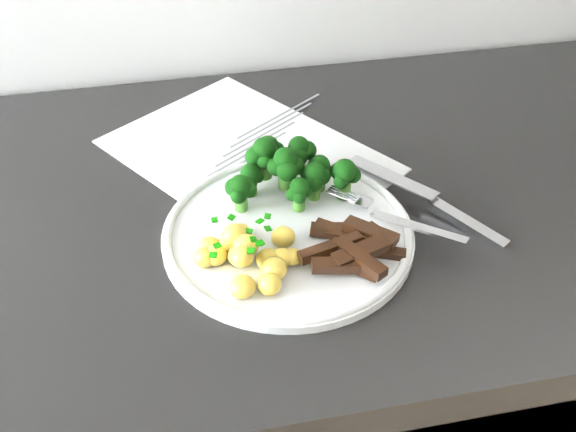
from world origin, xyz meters
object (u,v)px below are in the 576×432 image
(beef_strips, at_px, (352,245))
(fork, at_px, (398,218))
(potatoes, at_px, (246,254))
(plate, at_px, (288,233))
(recipe_paper, at_px, (248,155))
(broccoli, at_px, (289,168))
(counter, at_px, (292,422))
(knife, at_px, (444,210))

(beef_strips, distance_m, fork, 0.07)
(potatoes, distance_m, beef_strips, 0.11)
(plate, xyz_separation_m, fork, (0.11, -0.01, 0.01))
(recipe_paper, distance_m, broccoli, 0.10)
(plate, bearing_deg, potatoes, -141.36)
(broccoli, bearing_deg, counter, -24.45)
(plate, bearing_deg, broccoli, 77.90)
(counter, height_order, knife, knife)
(potatoes, bearing_deg, beef_strips, -2.90)
(recipe_paper, distance_m, knife, 0.24)
(plate, relative_size, potatoes, 2.48)
(plate, height_order, broccoli, broccoli)
(broccoli, xyz_separation_m, beef_strips, (0.04, -0.11, -0.02))
(counter, height_order, recipe_paper, recipe_paper)
(plate, distance_m, fork, 0.12)
(beef_strips, relative_size, knife, 0.61)
(counter, bearing_deg, recipe_paper, 112.65)
(plate, distance_m, broccoli, 0.08)
(beef_strips, bearing_deg, fork, 29.35)
(plate, bearing_deg, counter, 73.30)
(recipe_paper, height_order, knife, knife)
(beef_strips, xyz_separation_m, knife, (0.12, 0.05, -0.01))
(broccoli, bearing_deg, plate, -102.10)
(knife, bearing_deg, broccoli, 157.96)
(plate, height_order, knife, knife)
(plate, height_order, fork, fork)
(plate, relative_size, broccoli, 1.77)
(knife, bearing_deg, counter, 158.04)
(plate, relative_size, knife, 1.44)
(recipe_paper, bearing_deg, knife, -38.63)
(broccoli, xyz_separation_m, fork, (0.10, -0.08, -0.02))
(counter, relative_size, broccoli, 15.84)
(broccoli, height_order, knife, broccoli)
(recipe_paper, xyz_separation_m, fork, (0.13, -0.17, 0.02))
(recipe_paper, bearing_deg, fork, -51.38)
(beef_strips, height_order, fork, beef_strips)
(counter, bearing_deg, knife, -21.96)
(broccoli, distance_m, potatoes, 0.12)
(recipe_paper, relative_size, broccoli, 2.68)
(counter, distance_m, beef_strips, 0.47)
(counter, relative_size, potatoes, 22.13)
(counter, xyz_separation_m, beef_strips, (0.04, -0.11, 0.46))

